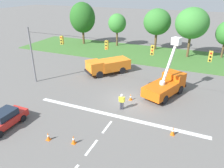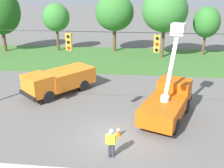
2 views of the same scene
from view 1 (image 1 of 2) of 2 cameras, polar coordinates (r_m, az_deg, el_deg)
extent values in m
plane|color=#605E5B|center=(24.65, 4.13, -4.16)|extent=(200.00, 200.00, 0.00)
cube|color=#3D6B2D|center=(40.86, 12.68, 7.17)|extent=(56.00, 12.00, 0.10)
cube|color=silver|center=(21.76, 0.93, -8.32)|extent=(17.60, 0.50, 0.01)
cube|color=silver|center=(20.24, -1.28, -11.14)|extent=(0.20, 2.00, 0.01)
cube|color=silver|center=(18.14, -5.38, -16.17)|extent=(0.20, 2.00, 0.01)
cylinder|color=slate|center=(29.75, -20.14, 6.99)|extent=(0.20, 0.20, 7.20)
cylinder|color=black|center=(22.27, 4.64, 10.92)|extent=(26.00, 0.03, 0.03)
cylinder|color=black|center=(26.01, -13.07, 12.24)|extent=(0.02, 0.02, 0.10)
cube|color=gold|center=(26.13, -12.96, 11.11)|extent=(0.32, 0.28, 0.96)
cylinder|color=red|center=(25.93, -13.23, 11.71)|extent=(0.16, 0.05, 0.16)
cylinder|color=black|center=(26.00, -13.16, 11.03)|extent=(0.16, 0.05, 0.16)
cylinder|color=black|center=(26.07, -13.10, 10.34)|extent=(0.16, 0.05, 0.16)
cylinder|color=black|center=(23.20, -1.43, 11.42)|extent=(0.02, 0.02, 0.10)
cube|color=gold|center=(23.32, -1.41, 10.15)|extent=(0.32, 0.28, 0.96)
cylinder|color=black|center=(23.10, -1.59, 10.82)|extent=(0.16, 0.05, 0.16)
cylinder|color=black|center=(23.18, -1.58, 10.06)|extent=(0.16, 0.05, 0.16)
cylinder|color=red|center=(23.26, -1.57, 9.29)|extent=(0.16, 0.05, 0.16)
cylinder|color=black|center=(21.66, 10.64, 10.07)|extent=(0.02, 0.02, 0.10)
cube|color=gold|center=(21.80, 10.53, 8.72)|extent=(0.32, 0.28, 0.96)
cylinder|color=black|center=(21.56, 10.49, 9.44)|extent=(0.16, 0.05, 0.16)
cylinder|color=red|center=(21.65, 10.43, 8.62)|extent=(0.16, 0.05, 0.16)
cylinder|color=black|center=(21.73, 10.36, 7.81)|extent=(0.16, 0.05, 0.16)
cylinder|color=black|center=(21.19, 24.57, 7.96)|extent=(0.02, 0.02, 0.10)
cube|color=gold|center=(21.32, 24.32, 6.60)|extent=(0.32, 0.28, 0.96)
cylinder|color=red|center=(21.09, 24.46, 7.30)|extent=(0.16, 0.05, 0.16)
cylinder|color=black|center=(21.17, 24.31, 6.48)|extent=(0.16, 0.05, 0.16)
cylinder|color=black|center=(21.26, 24.17, 5.66)|extent=(0.16, 0.05, 0.16)
cylinder|color=brown|center=(48.66, -7.47, 12.22)|extent=(0.46, 0.46, 3.26)
ellipsoid|color=#235B1E|center=(47.99, -7.73, 16.80)|extent=(5.41, 4.94, 6.22)
cylinder|color=brown|center=(46.56, 1.31, 11.77)|extent=(0.39, 0.39, 3.12)
ellipsoid|color=#387F33|center=(45.98, 1.35, 15.59)|extent=(3.70, 3.25, 3.83)
cylinder|color=brown|center=(44.59, 11.30, 10.79)|extent=(0.47, 0.47, 3.19)
ellipsoid|color=#33752D|center=(43.88, 11.72, 15.61)|extent=(5.20, 4.79, 4.91)
cylinder|color=brown|center=(41.12, 19.35, 9.02)|extent=(0.42, 0.42, 3.57)
ellipsoid|color=#387F33|center=(40.31, 20.18, 14.69)|extent=(5.56, 5.70, 5.18)
cylinder|color=brown|center=(43.08, 26.96, 7.97)|extent=(0.33, 0.33, 2.95)
cube|color=#D6560F|center=(25.11, 12.48, -1.44)|extent=(3.70, 4.63, 1.12)
cube|color=#D6560F|center=(27.28, 15.83, 1.12)|extent=(2.78, 2.45, 1.80)
cube|color=#1E2838|center=(27.67, 16.53, 2.07)|extent=(1.95, 0.83, 0.81)
cube|color=black|center=(28.35, 16.61, 0.26)|extent=(2.31, 1.01, 0.30)
cylinder|color=black|center=(27.93, 13.43, -0.07)|extent=(0.62, 1.03, 1.00)
cylinder|color=black|center=(27.00, 17.40, -1.44)|extent=(0.62, 1.03, 1.00)
cylinder|color=black|center=(25.33, 9.39, -2.34)|extent=(0.62, 1.03, 1.00)
cylinder|color=black|center=(24.30, 13.63, -3.96)|extent=(0.62, 1.03, 1.00)
cylinder|color=silver|center=(25.03, 12.99, 0.30)|extent=(0.60, 0.60, 0.36)
cube|color=white|center=(25.18, 14.70, 5.08)|extent=(1.06, 2.25, 4.39)
cube|color=white|center=(25.43, 16.51, 10.69)|extent=(1.13, 1.07, 0.80)
cube|color=orange|center=(32.03, 0.53, 5.20)|extent=(4.65, 4.89, 1.44)
cube|color=orange|center=(30.77, -4.61, 4.47)|extent=(2.99, 2.93, 1.61)
cube|color=#1E2838|center=(30.45, -5.76, 4.78)|extent=(1.66, 1.40, 0.73)
cube|color=black|center=(30.66, -6.31, 3.02)|extent=(1.98, 1.68, 0.30)
cylinder|color=black|center=(30.18, -3.30, 2.46)|extent=(0.85, 0.95, 1.00)
cylinder|color=black|center=(32.11, -4.93, 3.80)|extent=(0.85, 0.95, 1.00)
cylinder|color=black|center=(31.70, 2.70, 3.58)|extent=(0.85, 0.95, 1.00)
cylinder|color=black|center=(33.54, 0.81, 4.80)|extent=(0.85, 0.95, 1.00)
cube|color=red|center=(22.14, -26.36, -8.62)|extent=(1.78, 4.31, 0.64)
cube|color=#192333|center=(21.91, -26.37, -7.07)|extent=(1.51, 2.07, 0.60)
cylinder|color=black|center=(21.05, -27.31, -11.67)|extent=(0.20, 0.64, 0.64)
cylinder|color=black|center=(22.43, -22.22, -8.32)|extent=(0.20, 0.64, 0.64)
cylinder|color=black|center=(23.59, -25.23, -7.21)|extent=(0.20, 0.64, 0.64)
cylinder|color=#383842|center=(22.67, 2.29, -5.63)|extent=(0.18, 0.18, 0.85)
cylinder|color=#383842|center=(22.65, 2.80, -5.67)|extent=(0.18, 0.18, 0.85)
cube|color=yellow|center=(22.30, 2.58, -4.04)|extent=(0.44, 0.33, 0.60)
cube|color=silver|center=(22.30, 2.58, -4.04)|extent=(0.43, 0.17, 0.62)
cylinder|color=yellow|center=(22.32, 1.89, -3.91)|extent=(0.11, 0.11, 0.55)
cylinder|color=yellow|center=(22.26, 3.27, -4.02)|extent=(0.11, 0.11, 0.55)
sphere|color=tan|center=(22.10, 2.60, -3.06)|extent=(0.22, 0.22, 0.22)
sphere|color=white|center=(22.08, 2.60, -2.92)|extent=(0.26, 0.26, 0.26)
cube|color=orange|center=(18.70, -9.91, -14.97)|extent=(0.36, 0.36, 0.03)
cone|color=orange|center=(18.46, -10.00, -14.04)|extent=(0.30, 0.30, 0.75)
cylinder|color=white|center=(18.44, -10.01, -13.95)|extent=(0.19, 0.19, 0.13)
cube|color=orange|center=(24.65, 4.85, -4.16)|extent=(0.36, 0.36, 0.03)
cone|color=orange|center=(24.47, 4.88, -3.38)|extent=(0.29, 0.29, 0.73)
cylinder|color=white|center=(24.45, 4.89, -3.30)|extent=(0.18, 0.18, 0.13)
cube|color=orange|center=(19.51, -16.21, -13.78)|extent=(0.36, 0.36, 0.03)
cone|color=orange|center=(19.29, -16.34, -12.92)|extent=(0.28, 0.28, 0.71)
cylinder|color=white|center=(19.27, -16.35, -12.83)|extent=(0.18, 0.18, 0.13)
cube|color=orange|center=(20.00, 15.48, -12.62)|extent=(0.36, 0.36, 0.03)
cone|color=orange|center=(19.76, 15.61, -11.68)|extent=(0.31, 0.31, 0.78)
cylinder|color=white|center=(19.74, 15.62, -11.58)|extent=(0.19, 0.19, 0.14)
camera|label=2|loc=(8.73, -17.48, 5.41)|focal=42.00mm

